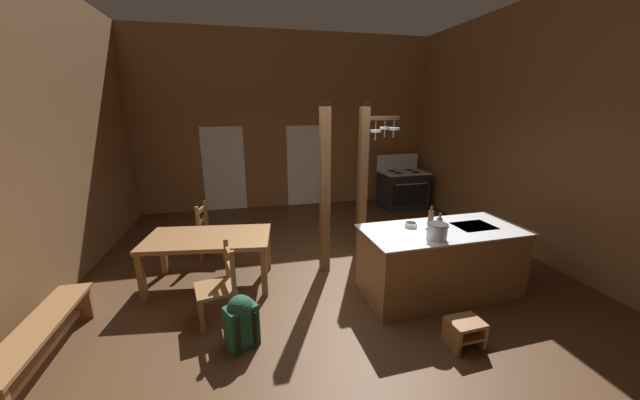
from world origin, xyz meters
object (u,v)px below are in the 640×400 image
object	(u,v)px
stove_range	(402,189)
stockpot_on_counter	(437,232)
backpack	(241,320)
bottle_tall_on_counter	(431,217)
bottle_short_on_counter	(439,225)
mixing_bowl_on_counter	(411,225)
bench_along_left_wall	(40,337)
dining_table	(209,242)
ladderback_chair_by_post	(212,231)
step_stool	(465,331)
ladderback_chair_near_window	(220,286)
kitchen_island	(440,261)

from	to	relation	value
stove_range	stockpot_on_counter	world-z (taller)	stove_range
stove_range	backpack	xyz separation A→B (m)	(-4.03, -4.34, -0.17)
bottle_tall_on_counter	bottle_short_on_counter	world-z (taller)	bottle_short_on_counter
stove_range	mixing_bowl_on_counter	distance (m)	4.10
mixing_bowl_on_counter	bottle_short_on_counter	distance (m)	0.38
bench_along_left_wall	bottle_tall_on_counter	world-z (taller)	bottle_tall_on_counter
dining_table	mixing_bowl_on_counter	size ratio (longest dim) A/B	10.95
ladderback_chair_by_post	backpack	bearing A→B (deg)	-78.61
stove_range	ladderback_chair_by_post	size ratio (longest dim) A/B	1.39
bottle_tall_on_counter	bottle_short_on_counter	size ratio (longest dim) A/B	0.93
stove_range	step_stool	xyz separation A→B (m)	(-1.70, -4.87, -0.30)
mixing_bowl_on_counter	bench_along_left_wall	bearing A→B (deg)	-173.26
backpack	bottle_short_on_counter	bearing A→B (deg)	8.59
ladderback_chair_by_post	bottle_tall_on_counter	distance (m)	3.55
ladderback_chair_near_window	backpack	distance (m)	0.59
step_stool	bottle_short_on_counter	bearing A→B (deg)	78.78
kitchen_island	mixing_bowl_on_counter	distance (m)	0.65
kitchen_island	ladderback_chair_near_window	bearing A→B (deg)	179.36
bottle_short_on_counter	mixing_bowl_on_counter	bearing A→B (deg)	130.07
stove_range	bottle_tall_on_counter	size ratio (longest dim) A/B	5.35
step_stool	bench_along_left_wall	xyz separation A→B (m)	(-4.25, 0.70, 0.13)
bench_along_left_wall	kitchen_island	bearing A→B (deg)	4.02
step_stool	stockpot_on_counter	world-z (taller)	stockpot_on_counter
kitchen_island	bench_along_left_wall	xyz separation A→B (m)	(-4.58, -0.32, -0.16)
bench_along_left_wall	stockpot_on_counter	size ratio (longest dim) A/B	5.06
kitchen_island	dining_table	xyz separation A→B (m)	(-3.08, 0.93, 0.19)
stove_range	ladderback_chair_by_post	distance (m)	4.91
stove_range	stockpot_on_counter	distance (m)	4.50
kitchen_island	stockpot_on_counter	bearing A→B (deg)	-135.02
bench_along_left_wall	mixing_bowl_on_counter	xyz separation A→B (m)	(4.19, 0.50, 0.65)
step_stool	stockpot_on_counter	bearing A→B (deg)	87.18
backpack	bottle_tall_on_counter	bearing A→B (deg)	15.51
kitchen_island	bottle_short_on_counter	size ratio (longest dim) A/B	8.22
dining_table	step_stool	bearing A→B (deg)	-35.41
ladderback_chair_by_post	stockpot_on_counter	size ratio (longest dim) A/B	2.96
bench_along_left_wall	bottle_short_on_counter	xyz separation A→B (m)	(4.43, 0.21, 0.73)
ladderback_chair_near_window	bottle_tall_on_counter	distance (m)	2.90
stove_range	dining_table	world-z (taller)	stove_range
step_stool	backpack	world-z (taller)	backpack
bench_along_left_wall	backpack	size ratio (longest dim) A/B	2.72
stockpot_on_counter	bottle_short_on_counter	distance (m)	0.23
ladderback_chair_near_window	bottle_tall_on_counter	xyz separation A→B (m)	(2.84, 0.20, 0.58)
step_stool	ladderback_chair_by_post	size ratio (longest dim) A/B	0.40
backpack	ladderback_chair_near_window	bearing A→B (deg)	114.66
kitchen_island	stove_range	distance (m)	4.08
stove_range	mixing_bowl_on_counter	size ratio (longest dim) A/B	8.02
mixing_bowl_on_counter	bottle_tall_on_counter	xyz separation A→B (m)	(0.33, 0.06, 0.07)
ladderback_chair_by_post	bench_along_left_wall	xyz separation A→B (m)	(-1.44, -2.23, -0.14)
dining_table	bench_along_left_wall	distance (m)	1.98
kitchen_island	stockpot_on_counter	world-z (taller)	stockpot_on_counter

